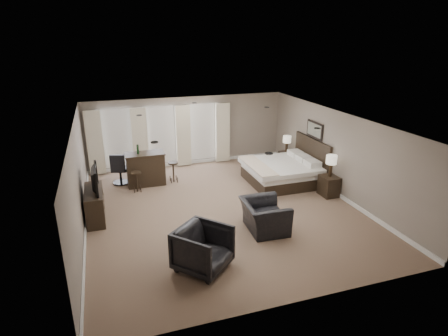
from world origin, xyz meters
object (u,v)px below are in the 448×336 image
object	(u,v)px
tv	(93,188)
armchair_near	(264,211)
bar_stool_right	(173,172)
bed	(283,162)
bar_counter	(146,169)
nightstand_near	(329,186)
dresser	(95,205)
armchair_far	(203,247)
nightstand_far	(286,159)
lamp_far	(287,144)
bar_stool_left	(137,182)
lamp_near	(331,166)
desk_chair	(120,168)

from	to	relation	value
tv	armchair_near	size ratio (longest dim) A/B	0.95
bar_stool_right	tv	bearing A→B (deg)	-141.47
bed	bar_counter	distance (m)	4.58
nightstand_near	dresser	bearing A→B (deg)	174.85
dresser	armchair_far	xyz separation A→B (m)	(2.18, -3.15, 0.11)
dresser	armchair_near	size ratio (longest dim) A/B	1.20
bed	armchair_far	size ratio (longest dim) A/B	2.16
dresser	armchair_far	distance (m)	3.83
nightstand_far	lamp_far	size ratio (longest dim) A/B	0.88
bed	bar_stool_left	world-z (taller)	bed
nightstand_near	bar_stool_right	bearing A→B (deg)	148.85
lamp_near	bar_stool_right	size ratio (longest dim) A/B	0.96
armchair_far	desk_chair	bearing A→B (deg)	61.69
lamp_far	bar_stool_right	xyz separation A→B (m)	(-4.38, -0.25, -0.52)
armchair_near	bar_counter	world-z (taller)	bar_counter
nightstand_near	bar_counter	xyz separation A→B (m)	(-5.29, 2.70, 0.24)
bar_stool_right	nightstand_near	bearing A→B (deg)	-31.15
bed	nightstand_near	bearing A→B (deg)	-58.46
lamp_near	armchair_far	bearing A→B (deg)	-151.93
bar_stool_right	bar_counter	bearing A→B (deg)	176.37
armchair_far	bar_counter	distance (m)	5.26
bed	nightstand_near	distance (m)	1.75
tv	bar_counter	distance (m)	2.67
lamp_near	desk_chair	distance (m)	6.85
desk_chair	lamp_near	bearing A→B (deg)	171.03
nightstand_far	bar_counter	size ratio (longest dim) A/B	0.44
desk_chair	bed	bearing A→B (deg)	-179.54
lamp_far	dresser	bearing A→B (deg)	-161.79
tv	lamp_near	bearing A→B (deg)	-95.15
bed	nightstand_far	world-z (taller)	bed
tv	bed	bearing A→B (deg)	-82.20
lamp_far	nightstand_far	bearing A→B (deg)	0.00
bar_counter	bar_stool_right	xyz separation A→B (m)	(0.91, -0.06, -0.20)
dresser	armchair_far	bearing A→B (deg)	-55.37
nightstand_far	lamp_far	xyz separation A→B (m)	(0.00, 0.00, 0.60)
nightstand_near	bar_stool_right	size ratio (longest dim) A/B	0.90
desk_chair	armchair_far	bearing A→B (deg)	121.41
bed	desk_chair	size ratio (longest dim) A/B	2.10
dresser	bar_stool_left	xyz separation A→B (m)	(1.27, 1.56, -0.08)
lamp_far	armchair_near	distance (m)	5.14
lamp_far	bar_stool_left	size ratio (longest dim) A/B	0.95
nightstand_near	desk_chair	xyz separation A→B (m)	(-6.10, 3.08, 0.22)
lamp_near	bar_stool_right	world-z (taller)	lamp_near
armchair_near	lamp_far	bearing A→B (deg)	-30.25
nightstand_far	tv	distance (m)	7.31
nightstand_far	bar_stool_left	size ratio (longest dim) A/B	0.83
nightstand_near	bar_stool_left	bearing A→B (deg)	158.86
nightstand_near	armchair_far	bearing A→B (deg)	-151.93
dresser	desk_chair	size ratio (longest dim) A/B	1.33
nightstand_near	lamp_far	world-z (taller)	lamp_far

